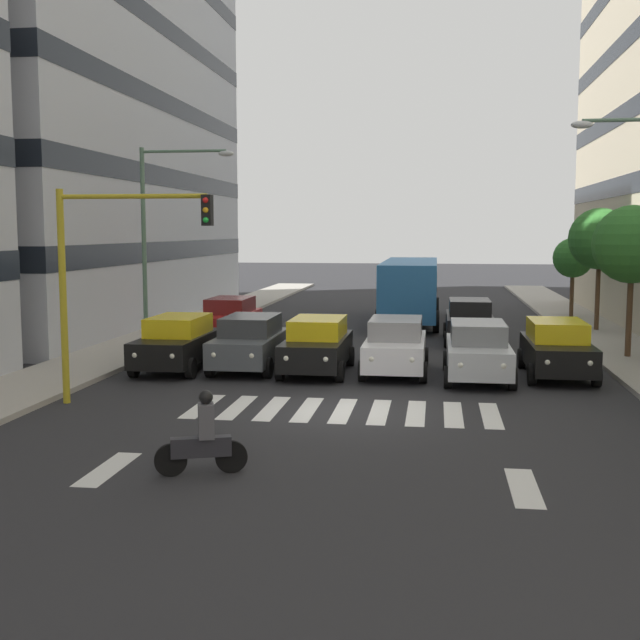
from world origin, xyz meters
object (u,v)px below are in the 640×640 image
object	(u,v)px
street_tree_3	(573,258)
street_tree_1	(632,245)
traffic_light_gantry	(104,261)
street_lamp_right	(159,226)
car_3	(317,345)
car_4	(250,342)
car_row2_1	(230,318)
street_tree_2	(600,239)
car_0	(557,348)
car_1	(478,350)
car_2	(396,345)
motorcycle_with_rider	(203,440)
car_row2_0	(469,321)
bus_behind_traffic	(410,285)
car_5	(177,342)

from	to	relation	value
street_tree_3	street_tree_1	bearing A→B (deg)	89.21
traffic_light_gantry	street_lamp_right	bearing A→B (deg)	-79.62
car_3	car_4	size ratio (longest dim) A/B	1.00
car_row2_1	street_tree_2	world-z (taller)	street_tree_2
car_0	car_4	distance (m)	9.58
car_1	car_row2_1	bearing A→B (deg)	-38.00
car_2	car_4	world-z (taller)	same
motorcycle_with_rider	street_lamp_right	bearing A→B (deg)	-67.81
street_lamp_right	car_row2_0	bearing A→B (deg)	-158.49
car_row2_1	street_tree_3	world-z (taller)	street_tree_3
street_lamp_right	street_tree_3	world-z (taller)	street_lamp_right
car_2	street_lamp_right	bearing A→B (deg)	-18.83
street_tree_2	car_2	bearing A→B (deg)	53.95
car_2	street_lamp_right	size ratio (longest dim) A/B	0.61
car_0	street_lamp_right	world-z (taller)	street_lamp_right
bus_behind_traffic	street_tree_3	bearing A→B (deg)	-161.83
motorcycle_with_rider	street_tree_2	world-z (taller)	street_tree_2
street_lamp_right	street_tree_2	bearing A→B (deg)	-153.77
car_row2_0	street_lamp_right	xyz separation A→B (m)	(11.21, 4.42, 3.74)
car_row2_1	street_tree_3	bearing A→B (deg)	-147.15
car_3	street_lamp_right	bearing A→B (deg)	-27.07
car_0	motorcycle_with_rider	bearing A→B (deg)	54.71
car_3	car_row2_1	bearing A→B (deg)	-56.46
car_row2_0	street_tree_3	xyz separation A→B (m)	(-5.40, -9.19, 2.20)
car_2	street_tree_1	bearing A→B (deg)	-154.79
car_3	street_tree_2	distance (m)	15.95
car_row2_0	motorcycle_with_rider	distance (m)	19.16
car_0	street_tree_1	distance (m)	5.50
car_3	street_tree_2	world-z (taller)	street_tree_2
bus_behind_traffic	motorcycle_with_rider	xyz separation A→B (m)	(2.96, 24.92, -1.21)
car_0	car_row2_0	size ratio (longest dim) A/B	1.00
car_2	car_row2_0	bearing A→B (deg)	-109.19
car_3	street_tree_3	size ratio (longest dim) A/B	1.13
bus_behind_traffic	street_tree_2	size ratio (longest dim) A/B	1.99
car_2	street_tree_3	bearing A→B (deg)	-115.70
motorcycle_with_rider	car_4	bearing A→B (deg)	-81.19
car_1	car_row2_0	world-z (taller)	same
traffic_light_gantry	street_tree_1	xyz separation A→B (m)	(-14.87, -9.23, 0.30)
car_row2_0	car_row2_1	size ratio (longest dim) A/B	1.00
traffic_light_gantry	street_tree_2	distance (m)	22.70
car_5	bus_behind_traffic	bearing A→B (deg)	-116.09
car_0	car_1	size ratio (longest dim) A/B	1.00
car_row2_1	motorcycle_with_rider	bearing A→B (deg)	103.11
car_2	car_row2_1	bearing A→B (deg)	-43.81
street_tree_2	car_row2_1	bearing A→B (deg)	16.12
motorcycle_with_rider	street_tree_3	world-z (taller)	street_tree_3
car_2	car_row2_1	xyz separation A→B (m)	(7.11, -6.82, 0.00)
car_2	motorcycle_with_rider	distance (m)	11.37
car_row2_0	street_tree_2	bearing A→B (deg)	-145.41
car_4	car_3	bearing A→B (deg)	171.79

